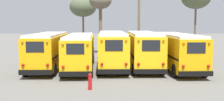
{
  "coord_description": "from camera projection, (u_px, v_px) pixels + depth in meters",
  "views": [
    {
      "loc": [
        0.15,
        -25.86,
        4.14
      ],
      "look_at": [
        0.0,
        -0.85,
        1.64
      ],
      "focal_mm": 45.0,
      "sensor_mm": 36.0,
      "label": 1
    }
  ],
  "objects": [
    {
      "name": "school_bus_2",
      "position": [
        112.0,
        49.0,
        25.32
      ],
      "size": [
        2.79,
        9.8,
        3.28
      ],
      "color": "yellow",
      "rests_on": "ground"
    },
    {
      "name": "school_bus_0",
      "position": [
        49.0,
        50.0,
        25.06
      ],
      "size": [
        2.75,
        10.09,
        3.18
      ],
      "color": "#E5A00C",
      "rests_on": "ground"
    },
    {
      "name": "bare_tree_1",
      "position": [
        83.0,
        7.0,
        40.94
      ],
      "size": [
        3.93,
        3.93,
        7.92
      ],
      "color": "brown",
      "rests_on": "ground"
    },
    {
      "name": "fire_hydrant",
      "position": [
        90.0,
        81.0,
        17.29
      ],
      "size": [
        0.24,
        0.24,
        1.03
      ],
      "color": "#B21414",
      "rests_on": "ground"
    },
    {
      "name": "ground_plane",
      "position": [
        112.0,
        67.0,
        26.14
      ],
      "size": [
        160.0,
        160.0,
        0.0
      ],
      "primitive_type": "plane",
      "color": "#66635E"
    },
    {
      "name": "bare_tree_0",
      "position": [
        100.0,
        2.0,
        35.89
      ],
      "size": [
        2.86,
        2.86,
        8.01
      ],
      "color": "brown",
      "rests_on": "ground"
    },
    {
      "name": "school_bus_1",
      "position": [
        80.0,
        51.0,
        24.78
      ],
      "size": [
        2.94,
        10.59,
        3.07
      ],
      "color": "#EAAA0F",
      "rests_on": "ground"
    },
    {
      "name": "school_bus_3",
      "position": [
        143.0,
        49.0,
        25.57
      ],
      "size": [
        2.69,
        9.92,
        3.26
      ],
      "color": "yellow",
      "rests_on": "ground"
    },
    {
      "name": "utility_pole",
      "position": [
        139.0,
        17.0,
        34.93
      ],
      "size": [
        1.8,
        0.3,
        9.4
      ],
      "color": "brown",
      "rests_on": "ground"
    },
    {
      "name": "fence_line",
      "position": [
        112.0,
        50.0,
        32.51
      ],
      "size": [
        19.41,
        0.06,
        1.42
      ],
      "color": "#939399",
      "rests_on": "ground"
    },
    {
      "name": "school_bus_4",
      "position": [
        176.0,
        50.0,
        24.79
      ],
      "size": [
        2.97,
        10.59,
        3.15
      ],
      "color": "#E5A00C",
      "rests_on": "ground"
    }
  ]
}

